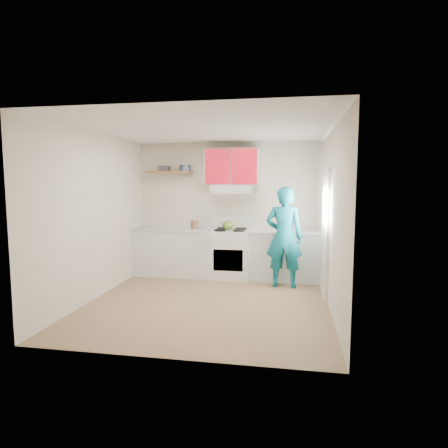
% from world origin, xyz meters
% --- Properties ---
extents(floor, '(3.80, 3.80, 0.00)m').
position_xyz_m(floor, '(0.00, 0.00, 0.00)').
color(floor, brown).
rests_on(floor, ground).
extents(ceiling, '(3.60, 3.80, 0.04)m').
position_xyz_m(ceiling, '(0.00, 0.00, 2.60)').
color(ceiling, white).
rests_on(ceiling, floor).
extents(back_wall, '(3.60, 0.04, 2.60)m').
position_xyz_m(back_wall, '(0.00, 1.90, 1.30)').
color(back_wall, beige).
rests_on(back_wall, floor).
extents(front_wall, '(3.60, 0.04, 2.60)m').
position_xyz_m(front_wall, '(0.00, -1.90, 1.30)').
color(front_wall, beige).
rests_on(front_wall, floor).
extents(left_wall, '(0.04, 3.80, 2.60)m').
position_xyz_m(left_wall, '(-1.80, 0.00, 1.30)').
color(left_wall, beige).
rests_on(left_wall, floor).
extents(right_wall, '(0.04, 3.80, 2.60)m').
position_xyz_m(right_wall, '(1.80, 0.00, 1.30)').
color(right_wall, beige).
rests_on(right_wall, floor).
extents(door, '(0.05, 0.85, 2.05)m').
position_xyz_m(door, '(1.78, 0.70, 1.02)').
color(door, white).
rests_on(door, floor).
extents(door_glass, '(0.01, 0.55, 0.95)m').
position_xyz_m(door_glass, '(1.75, 0.70, 1.45)').
color(door_glass, white).
rests_on(door_glass, door).
extents(counter_left, '(1.52, 0.60, 0.90)m').
position_xyz_m(counter_left, '(-1.04, 1.60, 0.45)').
color(counter_left, silver).
rests_on(counter_left, floor).
extents(counter_right, '(1.32, 0.60, 0.90)m').
position_xyz_m(counter_right, '(1.14, 1.60, 0.45)').
color(counter_right, silver).
rests_on(counter_right, floor).
extents(stove, '(0.76, 0.65, 0.92)m').
position_xyz_m(stove, '(0.10, 1.57, 0.46)').
color(stove, white).
rests_on(stove, floor).
extents(range_hood, '(0.76, 0.44, 0.15)m').
position_xyz_m(range_hood, '(0.10, 1.68, 1.70)').
color(range_hood, silver).
rests_on(range_hood, back_wall).
extents(upper_cabinets, '(1.02, 0.33, 0.70)m').
position_xyz_m(upper_cabinets, '(0.10, 1.73, 2.12)').
color(upper_cabinets, red).
rests_on(upper_cabinets, back_wall).
extents(shelf, '(0.90, 0.30, 0.04)m').
position_xyz_m(shelf, '(-1.15, 1.75, 2.02)').
color(shelf, brown).
rests_on(shelf, back_wall).
extents(books, '(0.22, 0.17, 0.11)m').
position_xyz_m(books, '(-1.26, 1.74, 2.09)').
color(books, '#393239').
rests_on(books, shelf).
extents(tin, '(0.25, 0.25, 0.13)m').
position_xyz_m(tin, '(-0.83, 1.71, 2.10)').
color(tin, '#333D4C').
rests_on(tin, shelf).
extents(kettle, '(0.24, 0.24, 0.17)m').
position_xyz_m(kettle, '(0.03, 1.67, 1.01)').
color(kettle, '#557B22').
rests_on(kettle, stove).
extents(crock, '(0.18, 0.18, 0.18)m').
position_xyz_m(crock, '(-0.64, 1.68, 0.99)').
color(crock, brown).
rests_on(crock, counter_left).
extents(cutting_board, '(0.36, 0.29, 0.02)m').
position_xyz_m(cutting_board, '(0.72, 1.57, 0.91)').
color(cutting_board, olive).
rests_on(cutting_board, counter_right).
extents(silicone_mat, '(0.33, 0.30, 0.01)m').
position_xyz_m(silicone_mat, '(1.55, 1.58, 0.90)').
color(silicone_mat, '#B3121F').
rests_on(silicone_mat, counter_right).
extents(person, '(0.67, 0.47, 1.76)m').
position_xyz_m(person, '(1.11, 1.11, 0.88)').
color(person, '#0E6E7F').
rests_on(person, floor).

